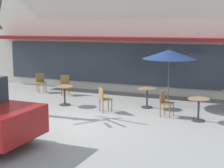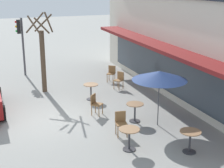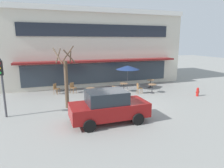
{
  "view_description": "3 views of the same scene",
  "coord_description": "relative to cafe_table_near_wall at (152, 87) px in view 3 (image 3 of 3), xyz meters",
  "views": [
    {
      "loc": [
        5.23,
        -9.05,
        3.07
      ],
      "look_at": [
        0.15,
        2.77,
        0.93
      ],
      "focal_mm": 55.0,
      "sensor_mm": 36.0,
      "label": 1
    },
    {
      "loc": [
        13.05,
        -1.99,
        5.5
      ],
      "look_at": [
        -0.06,
        2.89,
        1.22
      ],
      "focal_mm": 55.0,
      "sensor_mm": 36.0,
      "label": 2
    },
    {
      "loc": [
        -5.07,
        -12.33,
        4.33
      ],
      "look_at": [
        -0.08,
        2.23,
        1.02
      ],
      "focal_mm": 32.0,
      "sensor_mm": 36.0,
      "label": 3
    }
  ],
  "objects": [
    {
      "name": "fire_hydrant",
      "position": [
        2.95,
        -2.07,
        -0.16
      ],
      "size": [
        0.36,
        0.2,
        0.71
      ],
      "color": "red",
      "rests_on": "ground"
    },
    {
      "name": "cafe_chair_0",
      "position": [
        -6.4,
        2.17,
        0.01
      ],
      "size": [
        0.55,
        0.55,
        0.89
      ],
      "color": "olive",
      "rests_on": "ground"
    },
    {
      "name": "street_tree",
      "position": [
        -7.29,
        -1.58,
        1.38
      ],
      "size": [
        1.36,
        1.35,
        4.05
      ],
      "color": "brown",
      "rests_on": "ground"
    },
    {
      "name": "ground_plane",
      "position": [
        -3.51,
        -2.18,
        -0.52
      ],
      "size": [
        80.0,
        80.0,
        0.0
      ],
      "primitive_type": "plane",
      "color": "gray"
    },
    {
      "name": "cafe_table_mid_patio",
      "position": [
        -2.14,
        1.16,
        0.0
      ],
      "size": [
        0.7,
        0.7,
        0.76
      ],
      "color": "#333338",
      "rests_on": "ground"
    },
    {
      "name": "cafe_chair_3",
      "position": [
        -7.77,
        2.24,
        0.01
      ],
      "size": [
        0.56,
        0.56,
        0.89
      ],
      "color": "olive",
      "rests_on": "ground"
    },
    {
      "name": "parked_sedan",
      "position": [
        -5.43,
        -4.72,
        0.36
      ],
      "size": [
        4.21,
        2.04,
        1.76
      ],
      "color": "maroon",
      "rests_on": "ground"
    },
    {
      "name": "cafe_chair_2",
      "position": [
        -3.39,
        -0.1,
        0.01
      ],
      "size": [
        0.57,
        0.57,
        0.89
      ],
      "color": "olive",
      "rests_on": "ground"
    },
    {
      "name": "cafe_table_streetside",
      "position": [
        -5.27,
        0.28,
        0.0
      ],
      "size": [
        0.7,
        0.7,
        0.76
      ],
      "color": "#333338",
      "rests_on": "ground"
    },
    {
      "name": "traffic_light_pole",
      "position": [
        -10.85,
        -2.23,
        1.78
      ],
      "size": [
        0.26,
        0.44,
        3.4
      ],
      "color": "#47474C",
      "rests_on": "ground"
    },
    {
      "name": "cafe_table_near_wall",
      "position": [
        0.0,
        0.0,
        0.0
      ],
      "size": [
        0.7,
        0.7,
        0.76
      ],
      "color": "#333338",
      "rests_on": "ground"
    },
    {
      "name": "cafe_table_by_tree",
      "position": [
        0.86,
        1.8,
        0.0
      ],
      "size": [
        0.7,
        0.7,
        0.76
      ],
      "color": "#333338",
      "rests_on": "ground"
    },
    {
      "name": "building_facade",
      "position": [
        -3.51,
        7.78,
        3.16
      ],
      "size": [
        17.67,
        9.1,
        7.35
      ],
      "color": "beige",
      "rests_on": "ground"
    },
    {
      "name": "cafe_chair_1",
      "position": [
        -1.17,
        0.17,
        0.01
      ],
      "size": [
        0.45,
        0.45,
        0.89
      ],
      "color": "olive",
      "rests_on": "ground"
    },
    {
      "name": "patio_umbrella_green_folded",
      "position": [
        -1.49,
        1.85,
        1.51
      ],
      "size": [
        2.1,
        2.1,
        2.2
      ],
      "color": "#4C4C51",
      "rests_on": "ground"
    }
  ]
}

